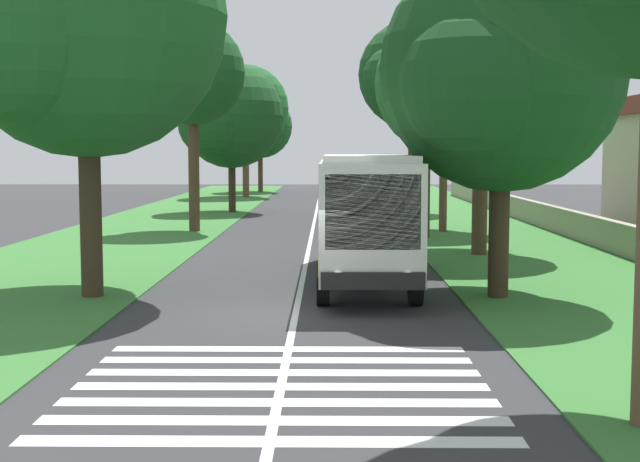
{
  "coord_description": "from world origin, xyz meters",
  "views": [
    {
      "loc": [
        -20.31,
        -0.78,
        3.85
      ],
      "look_at": [
        4.02,
        -0.54,
        1.6
      ],
      "focal_mm": 48.78,
      "sensor_mm": 36.0,
      "label": 1
    }
  ],
  "objects": [
    {
      "name": "roadside_tree_left_0",
      "position": [
        51.64,
        6.27,
        7.12
      ],
      "size": [
        9.01,
        7.12,
        10.87
      ],
      "color": "brown",
      "rests_on": "grass_verge_left"
    },
    {
      "name": "roadside_tree_right_0",
      "position": [
        2.42,
        -5.1,
        5.75
      ],
      "size": [
        7.44,
        6.29,
        9.03
      ],
      "color": "#3D2D1E",
      "rests_on": "grass_verge_right"
    },
    {
      "name": "roadside_tree_left_2",
      "position": [
        2.37,
        5.62,
        7.08
      ],
      "size": [
        8.78,
        7.27,
        10.88
      ],
      "color": "#3D2D1E",
      "rests_on": "grass_verge_left"
    },
    {
      "name": "grass_verge_right",
      "position": [
        15.0,
        -8.2,
        0.02
      ],
      "size": [
        120.0,
        8.0,
        0.04
      ],
      "primitive_type": "cube",
      "color": "#387533",
      "rests_on": "ground"
    },
    {
      "name": "trailing_car_1",
      "position": [
        29.55,
        -1.88,
        0.67
      ],
      "size": [
        4.3,
        1.78,
        1.43
      ],
      "color": "#B7A893",
      "rests_on": "ground"
    },
    {
      "name": "centre_line",
      "position": [
        15.0,
        0.0,
        0.0
      ],
      "size": [
        110.0,
        0.16,
        0.01
      ],
      "primitive_type": "cube",
      "color": "silver",
      "rests_on": "ground"
    },
    {
      "name": "utility_pole",
      "position": [
        17.9,
        -5.13,
        3.76
      ],
      "size": [
        0.24,
        1.4,
        7.17
      ],
      "color": "#473828",
      "rests_on": "grass_verge_right"
    },
    {
      "name": "roadside_tree_left_1",
      "position": [
        60.59,
        5.69,
        5.95
      ],
      "size": [
        7.37,
        5.93,
        9.07
      ],
      "color": "#4C3826",
      "rests_on": "grass_verge_left"
    },
    {
      "name": "ground",
      "position": [
        0.0,
        0.0,
        0.0
      ],
      "size": [
        160.0,
        160.0,
        0.0
      ],
      "primitive_type": "plane",
      "color": "#333335"
    },
    {
      "name": "roadside_wall",
      "position": [
        20.0,
        -11.6,
        0.63
      ],
      "size": [
        70.0,
        0.4,
        1.17
      ],
      "primitive_type": "cube",
      "color": "#9E937F",
      "rests_on": "grass_verge_right"
    },
    {
      "name": "roadside_tree_left_3",
      "position": [
        21.05,
        5.69,
        7.35
      ],
      "size": [
        5.95,
        4.92,
        9.94
      ],
      "color": "#4C3826",
      "rests_on": "grass_verge_left"
    },
    {
      "name": "roadside_tree_right_4",
      "position": [
        33.91,
        -5.78,
        8.33
      ],
      "size": [
        8.12,
        6.69,
        11.83
      ],
      "color": "#4C3826",
      "rests_on": "grass_verge_right"
    },
    {
      "name": "roadside_tree_right_3",
      "position": [
        20.83,
        -6.04,
        6.81
      ],
      "size": [
        7.7,
        6.57,
        10.22
      ],
      "color": "brown",
      "rests_on": "grass_verge_right"
    },
    {
      "name": "zebra_crossing",
      "position": [
        -6.4,
        0.0,
        0.0
      ],
      "size": [
        5.85,
        6.8,
        0.01
      ],
      "color": "silver",
      "rests_on": "ground"
    },
    {
      "name": "coach_bus",
      "position": [
        5.05,
        -1.8,
        2.15
      ],
      "size": [
        11.16,
        2.62,
        3.73
      ],
      "color": "silver",
      "rests_on": "ground"
    },
    {
      "name": "roadside_tree_right_2",
      "position": [
        11.98,
        -6.24,
        6.38
      ],
      "size": [
        7.89,
        6.61,
        9.83
      ],
      "color": "#4C3826",
      "rests_on": "grass_verge_right"
    },
    {
      "name": "roadside_tree_left_4",
      "position": [
        33.76,
        5.43,
        5.85
      ],
      "size": [
        7.43,
        6.46,
        9.19
      ],
      "color": "#3D2D1E",
      "rests_on": "grass_verge_left"
    },
    {
      "name": "grass_verge_left",
      "position": [
        15.0,
        8.2,
        0.02
      ],
      "size": [
        120.0,
        8.0,
        0.04
      ],
      "primitive_type": "cube",
      "color": "#387533",
      "rests_on": "ground"
    },
    {
      "name": "trailing_car_0",
      "position": [
        24.41,
        -1.92,
        0.67
      ],
      "size": [
        4.3,
        1.78,
        1.43
      ],
      "color": "#B21E1E",
      "rests_on": "ground"
    }
  ]
}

